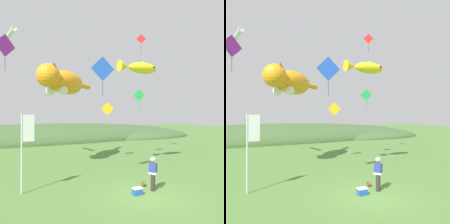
# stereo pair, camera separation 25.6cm
# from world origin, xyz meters

# --- Properties ---
(ground_plane) EXTENTS (120.00, 120.00, 0.00)m
(ground_plane) POSITION_xyz_m (0.00, 0.00, 0.00)
(ground_plane) COLOR #517A38
(distant_hill_ridge) EXTENTS (52.28, 13.72, 5.17)m
(distant_hill_ridge) POSITION_xyz_m (1.93, 25.96, 0.00)
(distant_hill_ridge) COLOR #426033
(distant_hill_ridge) RESTS_ON ground
(festival_attendant) EXTENTS (0.46, 0.49, 1.77)m
(festival_attendant) POSITION_xyz_m (0.69, 0.45, 0.95)
(festival_attendant) COLOR #332D28
(festival_attendant) RESTS_ON ground
(kite_spool) EXTENTS (0.15, 0.27, 0.27)m
(kite_spool) POSITION_xyz_m (0.65, 1.28, 0.14)
(kite_spool) COLOR olive
(kite_spool) RESTS_ON ground
(picnic_cooler) EXTENTS (0.49, 0.33, 0.36)m
(picnic_cooler) POSITION_xyz_m (-0.38, 0.33, 0.18)
(picnic_cooler) COLOR blue
(picnic_cooler) RESTS_ON ground
(festival_banner_pole) EXTENTS (0.66, 0.08, 4.13)m
(festival_banner_pole) POSITION_xyz_m (-5.51, 3.03, 2.71)
(festival_banner_pole) COLOR silver
(festival_banner_pole) RESTS_ON ground
(kite_giant_cat) EXTENTS (5.77, 5.62, 2.26)m
(kite_giant_cat) POSITION_xyz_m (-2.25, 8.33, 6.70)
(kite_giant_cat) COLOR orange
(kite_fish_windsock) EXTENTS (3.32, 0.95, 1.02)m
(kite_fish_windsock) POSITION_xyz_m (2.85, 5.10, 7.71)
(kite_fish_windsock) COLOR yellow
(kite_tube_streamer) EXTENTS (0.84, 2.56, 0.44)m
(kite_tube_streamer) POSITION_xyz_m (-6.05, 10.04, 10.56)
(kite_tube_streamer) COLOR white
(kite_diamond_blue) EXTENTS (1.50, 0.16, 2.41)m
(kite_diamond_blue) POSITION_xyz_m (-1.10, 3.05, 6.86)
(kite_diamond_blue) COLOR blue
(kite_diamond_green) EXTENTS (1.16, 0.27, 2.08)m
(kite_diamond_green) POSITION_xyz_m (5.10, 8.46, 5.91)
(kite_diamond_green) COLOR green
(kite_diamond_violet) EXTENTS (1.25, 0.83, 2.39)m
(kite_diamond_violet) POSITION_xyz_m (-6.44, 6.58, 8.54)
(kite_diamond_violet) COLOR purple
(kite_diamond_red) EXTENTS (0.88, 0.47, 1.88)m
(kite_diamond_red) POSITION_xyz_m (5.64, 8.88, 11.52)
(kite_diamond_red) COLOR red
(kite_diamond_gold) EXTENTS (1.15, 0.34, 2.09)m
(kite_diamond_gold) POSITION_xyz_m (1.79, 8.55, 4.56)
(kite_diamond_gold) COLOR yellow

